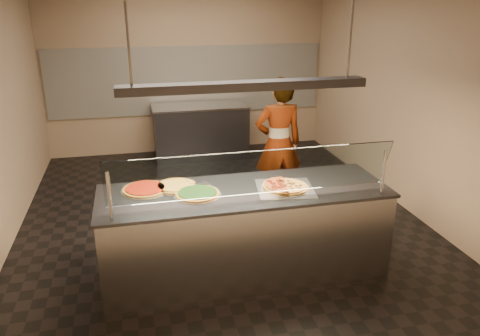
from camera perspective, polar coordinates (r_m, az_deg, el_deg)
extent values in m
cube|color=black|center=(6.15, -2.36, -6.08)|extent=(5.00, 6.00, 0.02)
cube|color=#A18567|center=(8.58, -6.41, 11.94)|extent=(5.00, 0.02, 3.00)
cube|color=#A18567|center=(2.89, 8.67, -4.84)|extent=(5.00, 0.02, 3.00)
cube|color=#A18567|center=(6.58, 19.67, 8.41)|extent=(0.02, 6.00, 3.00)
cube|color=silver|center=(8.59, -6.33, 10.59)|extent=(4.90, 0.02, 1.20)
cube|color=#B7B7BC|center=(4.79, 0.54, -7.96)|extent=(2.80, 0.90, 0.90)
cube|color=#3D3D42|center=(4.59, 0.56, -2.84)|extent=(2.84, 0.94, 0.03)
cylinder|color=#B7B7BC|center=(4.03, -15.61, -3.40)|extent=(0.03, 0.03, 0.44)
cylinder|color=#B7B7BC|center=(4.61, 17.08, -0.53)|extent=(0.03, 0.03, 0.44)
cube|color=white|center=(4.17, 1.68, -0.63)|extent=(2.60, 0.18, 0.47)
cube|color=silver|center=(4.63, 5.51, -2.49)|extent=(0.62, 0.62, 0.01)
cylinder|color=silver|center=(4.63, 5.51, -2.41)|extent=(0.48, 0.48, 0.01)
cylinder|color=#58100A|center=(4.68, 5.13, -1.52)|extent=(0.06, 0.06, 0.01)
cylinder|color=#58100A|center=(4.68, 4.69, -1.48)|extent=(0.06, 0.06, 0.01)
cylinder|color=#58100A|center=(4.65, 4.81, -1.65)|extent=(0.06, 0.06, 0.01)
cylinder|color=#58100A|center=(4.66, 3.58, -1.55)|extent=(0.06, 0.06, 0.01)
cylinder|color=#58100A|center=(4.62, 4.03, -1.80)|extent=(0.06, 0.06, 0.01)
cylinder|color=#58100A|center=(4.60, 4.94, -1.91)|extent=(0.06, 0.06, 0.01)
cylinder|color=#58100A|center=(4.55, 4.19, -2.15)|extent=(0.06, 0.06, 0.01)
cylinder|color=#58100A|center=(4.50, 4.19, -2.39)|extent=(0.06, 0.06, 0.01)
cylinder|color=#58100A|center=(4.53, 4.93, -2.27)|extent=(0.06, 0.06, 0.01)
cylinder|color=#58100A|center=(4.57, 5.40, -2.06)|extent=(0.06, 0.06, 0.01)
cube|color=#19590F|center=(4.74, 4.80, -1.17)|extent=(0.02, 0.02, 0.01)
cube|color=#19590F|center=(4.67, 4.64, -1.51)|extent=(0.02, 0.02, 0.01)
cube|color=#19590F|center=(4.63, 4.99, -1.75)|extent=(0.02, 0.02, 0.01)
cube|color=#19590F|center=(4.61, 4.23, -1.79)|extent=(0.02, 0.02, 0.01)
cube|color=#19590F|center=(4.54, 4.05, -2.15)|extent=(0.02, 0.02, 0.01)
cube|color=#19590F|center=(4.50, 4.46, -2.35)|extent=(0.02, 0.02, 0.01)
cube|color=#19590F|center=(4.54, 5.22, -2.19)|extent=(0.02, 0.02, 0.01)
cube|color=#19590F|center=(4.57, 5.50, -2.05)|extent=(0.02, 0.02, 0.01)
sphere|color=#513014|center=(4.50, 6.36, -2.70)|extent=(0.03, 0.03, 0.03)
sphere|color=#513014|center=(4.54, 6.37, -2.54)|extent=(0.03, 0.03, 0.03)
sphere|color=#513014|center=(4.59, 6.09, -2.27)|extent=(0.03, 0.03, 0.03)
sphere|color=#513014|center=(4.56, 7.18, -2.43)|extent=(0.03, 0.03, 0.03)
sphere|color=#513014|center=(4.61, 6.82, -2.19)|extent=(0.03, 0.03, 0.03)
sphere|color=#513014|center=(4.63, 7.37, -2.10)|extent=(0.03, 0.03, 0.03)
sphere|color=#513014|center=(4.64, 6.30, -2.01)|extent=(0.03, 0.03, 0.03)
sphere|color=#513014|center=(4.67, 6.53, -1.87)|extent=(0.03, 0.03, 0.03)
sphere|color=#513014|center=(4.68, 6.20, -1.82)|extent=(0.03, 0.03, 0.03)
sphere|color=#513014|center=(4.66, 5.92, -1.87)|extent=(0.03, 0.03, 0.03)
sphere|color=#513014|center=(4.73, 5.89, -1.55)|extent=(0.03, 0.03, 0.03)
cylinder|color=silver|center=(4.48, -5.20, -3.25)|extent=(0.45, 0.45, 0.01)
cylinder|color=olive|center=(4.48, -5.21, -3.10)|extent=(0.42, 0.42, 0.02)
cylinder|color=black|center=(4.47, -5.21, -2.93)|extent=(0.37, 0.37, 0.01)
cylinder|color=silver|center=(4.69, -7.82, -2.27)|extent=(0.44, 0.44, 0.01)
cylinder|color=olive|center=(4.69, -7.83, -2.15)|extent=(0.41, 0.41, 0.02)
cylinder|color=gold|center=(4.68, -7.83, -2.01)|extent=(0.36, 0.36, 0.01)
cylinder|color=silver|center=(4.67, -11.48, -2.62)|extent=(0.47, 0.47, 0.01)
cylinder|color=olive|center=(4.66, -11.49, -2.50)|extent=(0.44, 0.44, 0.02)
cylinder|color=#840D02|center=(4.66, -11.50, -2.36)|extent=(0.38, 0.38, 0.01)
cube|color=#B7B7BC|center=(4.68, -4.59, -1.90)|extent=(0.16, 0.15, 0.00)
cylinder|color=tan|center=(4.73, -6.17, -1.67)|extent=(0.07, 0.14, 0.02)
cube|color=#3D3D42|center=(8.37, -4.81, 4.43)|extent=(1.62, 0.70, 0.90)
cube|color=#B7B7BC|center=(8.26, -4.91, 7.53)|extent=(1.66, 0.74, 0.03)
imported|color=#33313A|center=(6.21, 4.71, 2.98)|extent=(0.65, 0.44, 1.77)
cube|color=#3D3D42|center=(4.29, 0.61, 9.98)|extent=(2.30, 0.18, 0.08)
cylinder|color=#B7B7BC|center=(4.11, -13.64, 16.65)|extent=(0.02, 0.02, 1.01)
cylinder|color=#B7B7BC|center=(4.57, 13.46, 16.96)|extent=(0.02, 0.02, 1.01)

